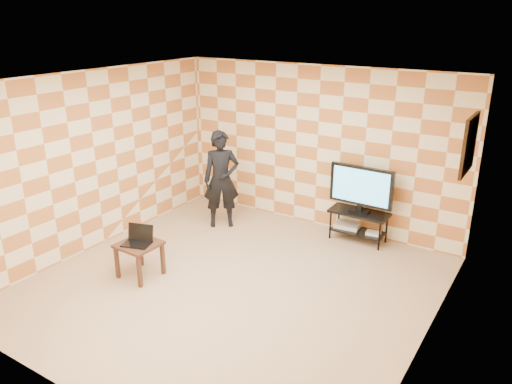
# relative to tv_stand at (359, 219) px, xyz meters

# --- Properties ---
(floor) EXTENTS (5.00, 5.00, 0.00)m
(floor) POSITION_rel_tv_stand_xyz_m (-0.90, -2.23, -0.36)
(floor) COLOR tan
(floor) RESTS_ON ground
(wall_back) EXTENTS (5.00, 0.02, 2.70)m
(wall_back) POSITION_rel_tv_stand_xyz_m (-0.90, 0.27, 0.99)
(wall_back) COLOR beige
(wall_back) RESTS_ON ground
(wall_front) EXTENTS (5.00, 0.02, 2.70)m
(wall_front) POSITION_rel_tv_stand_xyz_m (-0.90, -4.73, 0.99)
(wall_front) COLOR beige
(wall_front) RESTS_ON ground
(wall_left) EXTENTS (0.02, 5.00, 2.70)m
(wall_left) POSITION_rel_tv_stand_xyz_m (-3.40, -2.23, 0.99)
(wall_left) COLOR beige
(wall_left) RESTS_ON ground
(wall_right) EXTENTS (0.02, 5.00, 2.70)m
(wall_right) POSITION_rel_tv_stand_xyz_m (1.60, -2.23, 0.99)
(wall_right) COLOR beige
(wall_right) RESTS_ON ground
(ceiling) EXTENTS (5.00, 5.00, 0.02)m
(ceiling) POSITION_rel_tv_stand_xyz_m (-0.90, -2.23, 2.34)
(ceiling) COLOR white
(ceiling) RESTS_ON wall_back
(wall_art) EXTENTS (0.04, 0.72, 0.72)m
(wall_art) POSITION_rel_tv_stand_xyz_m (1.57, -0.68, 1.59)
(wall_art) COLOR black
(wall_art) RESTS_ON wall_right
(tv_stand) EXTENTS (0.93, 0.42, 0.50)m
(tv_stand) POSITION_rel_tv_stand_xyz_m (0.00, 0.00, 0.00)
(tv_stand) COLOR black
(tv_stand) RESTS_ON floor
(tv) EXTENTS (1.02, 0.20, 0.74)m
(tv) POSITION_rel_tv_stand_xyz_m (0.00, -0.00, 0.55)
(tv) COLOR black
(tv) RESTS_ON tv_stand
(dvd_player) EXTENTS (0.41, 0.31, 0.06)m
(dvd_player) POSITION_rel_tv_stand_xyz_m (-0.19, 0.03, -0.16)
(dvd_player) COLOR silver
(dvd_player) RESTS_ON tv_stand
(game_console) EXTENTS (0.23, 0.18, 0.05)m
(game_console) POSITION_rel_tv_stand_xyz_m (0.26, -0.02, -0.17)
(game_console) COLOR silver
(game_console) RESTS_ON tv_stand
(side_table) EXTENTS (0.54, 0.54, 0.50)m
(side_table) POSITION_rel_tv_stand_xyz_m (-2.12, -2.71, 0.05)
(side_table) COLOR #361B11
(side_table) RESTS_ON floor
(laptop) EXTENTS (0.44, 0.39, 0.25)m
(laptop) POSITION_rel_tv_stand_xyz_m (-2.12, -2.71, 0.19)
(laptop) COLOR black
(laptop) RESTS_ON side_table
(person) EXTENTS (0.72, 0.69, 1.65)m
(person) POSITION_rel_tv_stand_xyz_m (-2.20, -0.66, 0.46)
(person) COLOR black
(person) RESTS_ON floor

